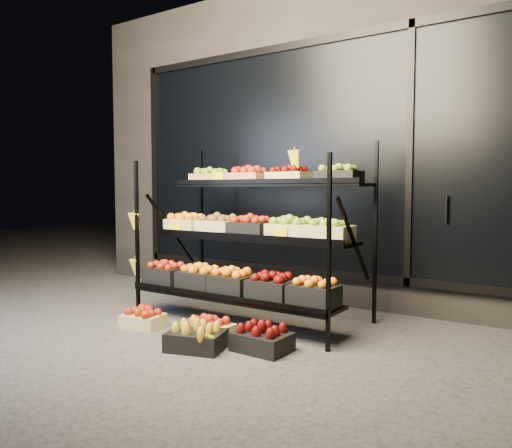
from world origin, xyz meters
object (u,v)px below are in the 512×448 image
Objects in this scene: display_rack at (247,237)px; floor_crate_midleft at (196,337)px; floor_crate_left at (143,318)px; floor_crate_midright at (208,329)px.

display_rack reaches higher than floor_crate_midleft.
floor_crate_left is 0.78× the size of floor_crate_midleft.
floor_crate_midright is (-0.08, 0.24, -0.01)m from floor_crate_midleft.
floor_crate_midright is at bearing -82.29° from display_rack.
display_rack is at bearing 39.88° from floor_crate_left.
floor_crate_left is at bearing -130.23° from display_rack.
floor_crate_midright is (0.09, -0.70, -0.70)m from display_rack.
display_rack is at bearing 83.77° from floor_crate_midleft.
floor_crate_midright is (0.72, 0.04, 0.01)m from floor_crate_left.
floor_crate_midleft is at bearing -69.55° from floor_crate_midright.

